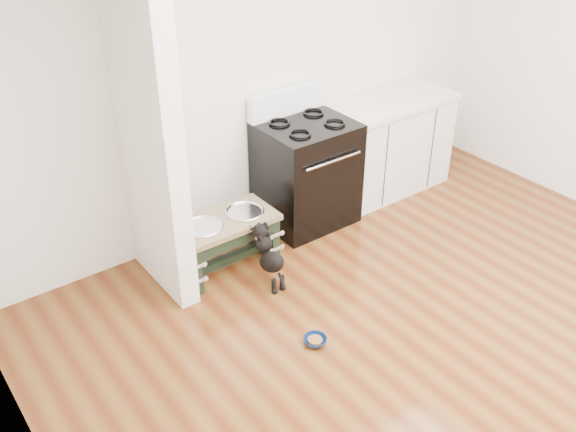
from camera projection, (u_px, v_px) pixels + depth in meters
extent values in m
plane|color=#4E230E|center=(479.00, 370.00, 4.18)|extent=(5.00, 5.00, 0.00)
plane|color=silver|center=(257.00, 68.00, 5.18)|extent=(5.00, 0.00, 5.00)
plane|color=silver|center=(66.00, 402.00, 2.20)|extent=(0.00, 5.00, 5.00)
cube|color=silver|center=(146.00, 118.00, 4.30)|extent=(0.15, 0.80, 2.70)
cube|color=black|center=(306.00, 173.00, 5.53)|extent=(0.76, 0.65, 0.92)
cube|color=black|center=(329.00, 194.00, 5.35)|extent=(0.58, 0.02, 0.50)
cylinder|color=silver|center=(333.00, 161.00, 5.16)|extent=(0.56, 0.02, 0.02)
cube|color=white|center=(287.00, 102.00, 5.42)|extent=(0.76, 0.08, 0.22)
torus|color=black|center=(300.00, 134.00, 5.10)|extent=(0.18, 0.18, 0.02)
torus|color=black|center=(335.00, 123.00, 5.28)|extent=(0.18, 0.18, 0.02)
torus|color=black|center=(279.00, 123.00, 5.29)|extent=(0.18, 0.18, 0.02)
torus|color=black|center=(313.00, 112.00, 5.47)|extent=(0.18, 0.18, 0.02)
cube|color=silver|center=(386.00, 146.00, 6.07)|extent=(1.20, 0.60, 0.86)
cube|color=beige|center=(390.00, 101.00, 5.83)|extent=(1.24, 0.64, 0.05)
cube|color=black|center=(402.00, 192.00, 6.09)|extent=(1.20, 0.06, 0.10)
cube|color=black|center=(186.00, 261.00, 4.87)|extent=(0.07, 0.39, 0.40)
cube|color=black|center=(263.00, 231.00, 5.23)|extent=(0.07, 0.39, 0.40)
cube|color=black|center=(237.00, 240.00, 4.85)|extent=(0.64, 0.03, 0.10)
cube|color=black|center=(227.00, 259.00, 5.12)|extent=(0.64, 0.07, 0.07)
cube|color=brown|center=(224.00, 222.00, 4.93)|extent=(0.81, 0.43, 0.04)
cylinder|color=silver|center=(203.00, 230.00, 4.84)|extent=(0.28, 0.28, 0.05)
cylinder|color=silver|center=(245.00, 214.00, 5.03)|extent=(0.28, 0.28, 0.05)
torus|color=silver|center=(203.00, 227.00, 4.82)|extent=(0.31, 0.31, 0.02)
torus|color=silver|center=(245.00, 211.00, 5.02)|extent=(0.31, 0.31, 0.02)
cylinder|color=black|center=(274.00, 286.00, 4.84)|extent=(0.04, 0.04, 0.12)
cylinder|color=black|center=(282.00, 282.00, 4.88)|extent=(0.04, 0.04, 0.12)
sphere|color=black|center=(275.00, 292.00, 4.85)|extent=(0.04, 0.04, 0.04)
sphere|color=black|center=(283.00, 288.00, 4.89)|extent=(0.04, 0.04, 0.04)
ellipsoid|color=black|center=(272.00, 262.00, 4.83)|extent=(0.14, 0.33, 0.29)
sphere|color=black|center=(263.00, 243.00, 4.84)|extent=(0.13, 0.13, 0.13)
sphere|color=black|center=(260.00, 231.00, 4.82)|extent=(0.12, 0.12, 0.12)
sphere|color=black|center=(250.00, 228.00, 4.85)|extent=(0.04, 0.04, 0.04)
sphere|color=black|center=(258.00, 225.00, 4.89)|extent=(0.04, 0.04, 0.04)
cylinder|color=black|center=(282.00, 280.00, 4.79)|extent=(0.02, 0.09, 0.11)
torus|color=#DF4151|center=(262.00, 237.00, 4.83)|extent=(0.11, 0.07, 0.10)
imported|color=#0B2252|center=(315.00, 341.00, 4.38)|extent=(0.21, 0.21, 0.05)
cylinder|color=#4F2D16|center=(315.00, 340.00, 4.37)|extent=(0.10, 0.10, 0.02)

